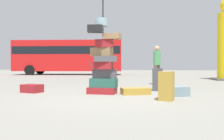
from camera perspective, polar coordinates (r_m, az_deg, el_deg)
ground_plane at (r=5.95m, az=-0.53°, el=-6.65°), size 80.00×80.00×0.00m
suitcase_tower at (r=6.33m, az=-2.28°, el=1.47°), size 0.97×0.76×2.14m
suitcase_slate_upright_blue at (r=6.13m, az=16.59°, el=-5.30°), size 0.63×0.54×0.25m
suitcase_tan_foreground_near at (r=6.24m, az=6.08°, el=-5.45°), size 0.88×0.66×0.18m
suitcase_charcoal_white_trunk at (r=7.28m, az=11.69°, el=-2.39°), size 0.34×0.41×0.73m
suitcase_tan_foreground_far at (r=5.24m, az=13.89°, el=-4.02°), size 0.39×0.41×0.67m
suitcase_maroon_left_side at (r=7.09m, az=-19.96°, el=-4.49°), size 0.65×0.54×0.24m
person_bearded_onlooker at (r=9.56m, az=11.53°, el=2.18°), size 0.30×0.30×1.66m
parked_bus at (r=21.27m, az=-11.14°, el=3.76°), size 10.17×3.70×3.15m
lamp_post at (r=17.92m, az=-2.35°, el=12.14°), size 0.36×0.36×6.60m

